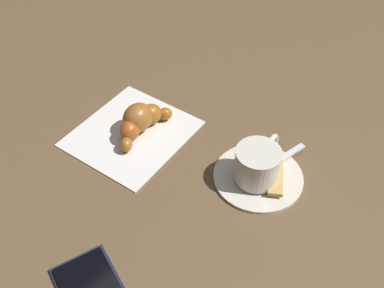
# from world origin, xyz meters

# --- Properties ---
(ground_plane) EXTENTS (1.80, 1.80, 0.00)m
(ground_plane) POSITION_xyz_m (0.00, 0.00, 0.00)
(ground_plane) COLOR brown
(saucer) EXTENTS (0.13, 0.13, 0.01)m
(saucer) POSITION_xyz_m (-0.10, -0.05, 0.00)
(saucer) COLOR silver
(saucer) RESTS_ON ground
(espresso_cup) EXTENTS (0.06, 0.09, 0.05)m
(espresso_cup) POSITION_xyz_m (-0.10, -0.04, 0.03)
(espresso_cup) COLOR silver
(espresso_cup) RESTS_ON saucer
(teaspoon) EXTENTS (0.03, 0.13, 0.01)m
(teaspoon) POSITION_xyz_m (-0.10, -0.05, 0.01)
(teaspoon) COLOR silver
(teaspoon) RESTS_ON saucer
(sugar_packet) EXTENTS (0.06, 0.06, 0.01)m
(sugar_packet) POSITION_xyz_m (-0.12, -0.06, 0.01)
(sugar_packet) COLOR tan
(sugar_packet) RESTS_ON saucer
(napkin) EXTENTS (0.19, 0.20, 0.00)m
(napkin) POSITION_xyz_m (0.10, 0.02, 0.00)
(napkin) COLOR silver
(napkin) RESTS_ON ground
(croissant) EXTENTS (0.06, 0.12, 0.05)m
(croissant) POSITION_xyz_m (0.09, 0.01, 0.02)
(croissant) COLOR #A4541B
(croissant) RESTS_ON napkin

